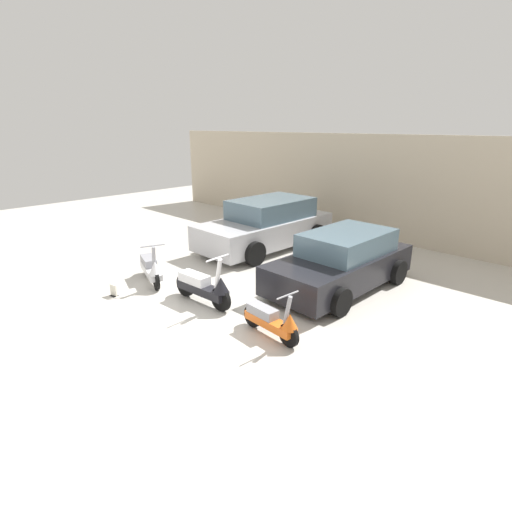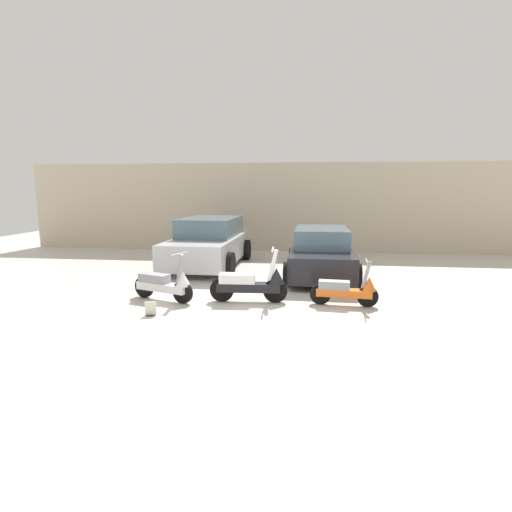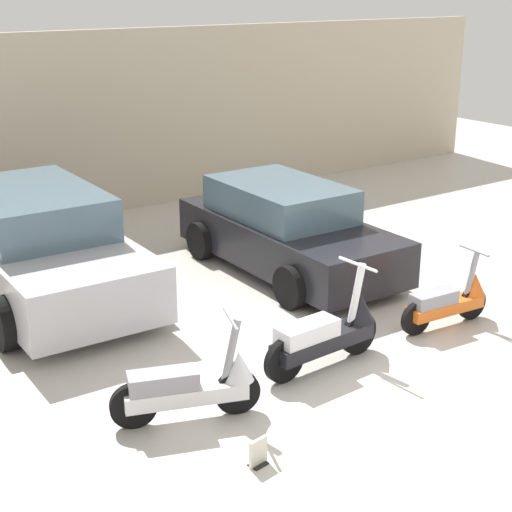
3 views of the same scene
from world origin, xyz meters
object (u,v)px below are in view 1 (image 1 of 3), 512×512
(scooter_front_right, at_px, (204,286))
(scooter_front_center, at_px, (272,320))
(scooter_front_left, at_px, (151,268))
(car_rear_center, at_px, (342,262))
(placard_near_left_scooter, at_px, (114,291))
(car_rear_left, at_px, (267,225))

(scooter_front_right, height_order, scooter_front_center, scooter_front_right)
(scooter_front_left, relative_size, scooter_front_right, 0.88)
(scooter_front_center, relative_size, car_rear_center, 0.35)
(scooter_front_center, relative_size, placard_near_left_scooter, 5.14)
(scooter_front_left, height_order, placard_near_left_scooter, scooter_front_left)
(scooter_front_right, bearing_deg, scooter_front_left, -178.99)
(scooter_front_left, distance_m, scooter_front_center, 3.71)
(car_rear_left, xyz_separation_m, car_rear_center, (3.31, -1.10, -0.08))
(scooter_front_left, relative_size, car_rear_center, 0.37)
(scooter_front_center, bearing_deg, scooter_front_right, -176.58)
(scooter_front_right, height_order, car_rear_left, car_rear_left)
(scooter_front_left, bearing_deg, placard_near_left_scooter, -66.24)
(scooter_front_center, height_order, car_rear_center, car_rear_center)
(scooter_front_right, distance_m, placard_near_left_scooter, 2.08)
(scooter_front_center, bearing_deg, car_rear_center, 102.95)
(scooter_front_left, distance_m, car_rear_center, 4.37)
(car_rear_center, bearing_deg, placard_near_left_scooter, -38.84)
(scooter_front_right, relative_size, placard_near_left_scooter, 6.15)
(scooter_front_left, xyz_separation_m, car_rear_center, (3.31, 2.85, 0.25))
(scooter_front_center, xyz_separation_m, car_rear_center, (-0.40, 2.77, 0.28))
(scooter_front_right, distance_m, car_rear_center, 3.12)
(scooter_front_right, relative_size, car_rear_left, 0.37)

